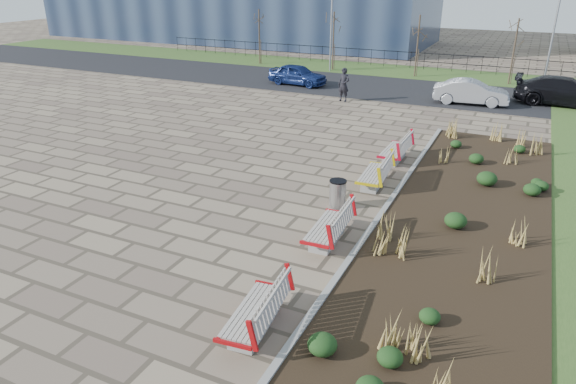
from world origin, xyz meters
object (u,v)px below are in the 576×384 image
at_px(pedestrian, 344,85).
at_px(lamp_east, 552,38).
at_px(bench_b, 327,225).
at_px(car_silver, 471,92).
at_px(car_black, 565,91).
at_px(bench_a, 254,309).
at_px(car_blue, 298,75).
at_px(litter_bin, 338,194).
at_px(lamp_west, 331,27).
at_px(bench_c, 374,172).
at_px(bench_d, 395,148).

distance_m(pedestrian, lamp_east, 13.18).
relative_size(bench_b, lamp_east, 0.35).
bearing_deg(car_silver, car_black, -73.51).
distance_m(bench_a, car_black, 24.39).
height_order(car_blue, lamp_east, lamp_east).
bearing_deg(car_black, pedestrian, 112.13).
relative_size(litter_bin, car_silver, 0.22).
relative_size(car_black, lamp_west, 0.85).
bearing_deg(car_silver, bench_a, 170.90).
height_order(litter_bin, pedestrian, pedestrian).
height_order(bench_a, pedestrian, pedestrian).
xyz_separation_m(litter_bin, pedestrian, (-4.53, 13.24, 0.48)).
distance_m(bench_b, bench_c, 4.35).
distance_m(pedestrian, car_black, 11.81).
xyz_separation_m(bench_a, lamp_east, (5.00, 27.79, 2.54)).
height_order(bench_a, litter_bin, bench_a).
height_order(bench_d, car_blue, car_blue).
xyz_separation_m(bench_b, litter_bin, (-0.51, 2.18, -0.07)).
bearing_deg(bench_d, lamp_east, 74.19).
xyz_separation_m(bench_a, car_black, (6.03, 23.63, 0.26)).
relative_size(litter_bin, pedestrian, 0.47).
xyz_separation_m(bench_a, lamp_west, (-9.00, 27.79, 2.54)).
distance_m(litter_bin, car_blue, 18.29).
height_order(bench_c, lamp_east, lamp_east).
relative_size(pedestrian, lamp_east, 0.31).
xyz_separation_m(bench_a, car_silver, (1.45, 21.80, 0.17)).
height_order(bench_a, lamp_east, lamp_east).
relative_size(bench_d, lamp_east, 0.35).
bearing_deg(car_black, bench_a, 167.41).
distance_m(car_blue, lamp_east, 15.32).
xyz_separation_m(bench_d, car_silver, (1.45, 10.62, 0.17)).
relative_size(bench_d, pedestrian, 1.15).
bearing_deg(lamp_east, car_blue, -159.14).
distance_m(bench_b, litter_bin, 2.24).
distance_m(bench_a, lamp_east, 28.35).
bearing_deg(bench_c, pedestrian, 111.35).
distance_m(litter_bin, lamp_east, 22.37).
relative_size(bench_d, car_silver, 0.54).
distance_m(bench_a, pedestrian, 20.16).
bearing_deg(bench_d, car_black, 65.08).
bearing_deg(car_black, lamp_west, 76.25).
bearing_deg(car_silver, lamp_east, -35.90).
bearing_deg(car_silver, litter_bin, 167.50).
bearing_deg(bench_a, bench_b, 84.11).
height_order(bench_b, car_silver, car_silver).
height_order(bench_d, lamp_east, lamp_east).
xyz_separation_m(litter_bin, lamp_west, (-8.49, 21.52, 2.61)).
height_order(bench_c, pedestrian, pedestrian).
bearing_deg(car_silver, bench_b, 170.02).
relative_size(bench_b, car_black, 0.41).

